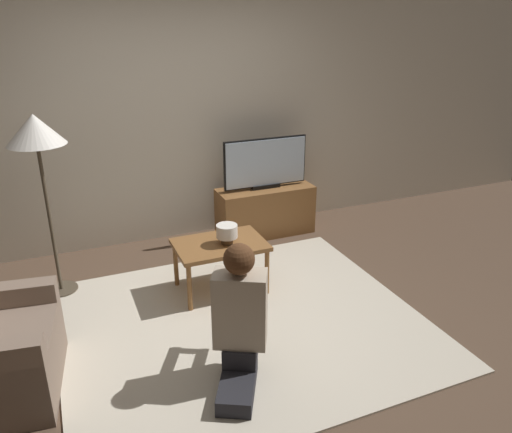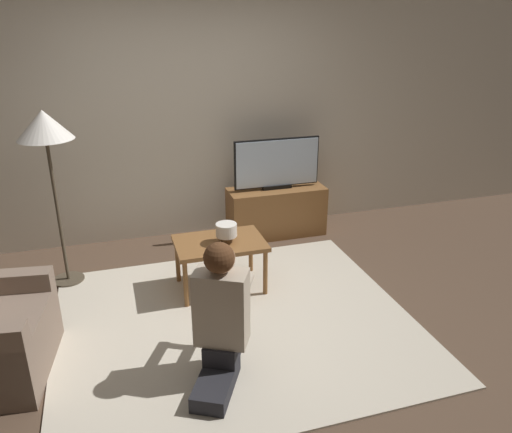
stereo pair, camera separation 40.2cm
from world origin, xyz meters
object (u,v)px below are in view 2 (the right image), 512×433
object	(u,v)px
tv	(277,164)
coffee_table	(220,247)
table_lamp	(226,231)
floor_lamp	(45,134)
person_kneeling	(221,313)

from	to	relation	value
tv	coffee_table	bearing A→B (deg)	-130.97
tv	table_lamp	world-z (taller)	tv
table_lamp	floor_lamp	bearing A→B (deg)	157.43
floor_lamp	coffee_table	bearing A→B (deg)	-22.08
person_kneeling	table_lamp	distance (m)	1.14
floor_lamp	person_kneeling	distance (m)	2.15
tv	floor_lamp	bearing A→B (deg)	-168.01
person_kneeling	table_lamp	bearing A→B (deg)	-77.94
floor_lamp	person_kneeling	size ratio (longest dim) A/B	1.61
tv	person_kneeling	xyz separation A→B (m)	(-1.11, -2.12, -0.32)
tv	floor_lamp	distance (m)	2.28
coffee_table	floor_lamp	distance (m)	1.70
coffee_table	person_kneeling	bearing A→B (deg)	-102.67
floor_lamp	tv	bearing A→B (deg)	11.99
person_kneeling	table_lamp	world-z (taller)	person_kneeling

